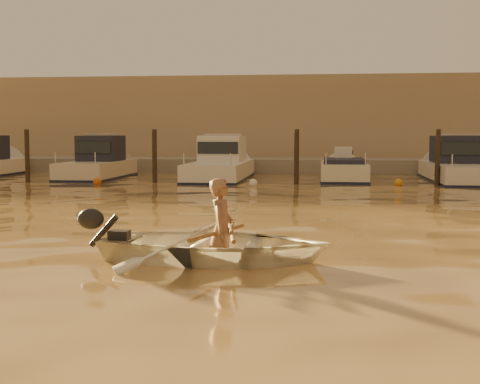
# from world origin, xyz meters

# --- Properties ---
(ground_plane) EXTENTS (160.00, 160.00, 0.00)m
(ground_plane) POSITION_xyz_m (0.00, 0.00, 0.00)
(ground_plane) COLOR olive
(ground_plane) RESTS_ON ground
(dinghy) EXTENTS (3.49, 2.57, 0.70)m
(dinghy) POSITION_xyz_m (-0.82, -0.99, 0.23)
(dinghy) COLOR silver
(dinghy) RESTS_ON ground_plane
(person) EXTENTS (0.39, 0.57, 1.52)m
(person) POSITION_xyz_m (-0.72, -0.99, 0.46)
(person) COLOR #8E6047
(person) RESTS_ON dinghy
(outboard_motor) EXTENTS (0.92, 0.44, 0.70)m
(outboard_motor) POSITION_xyz_m (-2.32, -0.91, 0.28)
(outboard_motor) COLOR black
(outboard_motor) RESTS_ON dinghy
(oar_port) EXTENTS (0.39, 2.08, 0.13)m
(oar_port) POSITION_xyz_m (-0.58, -1.00, 0.42)
(oar_port) COLOR brown
(oar_port) RESTS_ON dinghy
(oar_starboard) EXTENTS (0.52, 2.06, 0.13)m
(oar_starboard) POSITION_xyz_m (-0.77, -0.99, 0.42)
(oar_starboard) COLOR brown
(oar_starboard) RESTS_ON dinghy
(moored_boat_1) EXTENTS (1.95, 5.92, 1.75)m
(moored_boat_1) POSITION_xyz_m (-8.49, 16.00, 0.62)
(moored_boat_1) COLOR beige
(moored_boat_1) RESTS_ON ground_plane
(moored_boat_2) EXTENTS (2.12, 7.15, 1.75)m
(moored_boat_2) POSITION_xyz_m (-3.36, 16.00, 0.62)
(moored_boat_2) COLOR silver
(moored_boat_2) RESTS_ON ground_plane
(moored_boat_3) EXTENTS (1.77, 5.21, 0.95)m
(moored_boat_3) POSITION_xyz_m (1.57, 16.00, 0.22)
(moored_boat_3) COLOR beige
(moored_boat_3) RESTS_ON ground_plane
(moored_boat_4) EXTENTS (2.38, 7.30, 1.75)m
(moored_boat_4) POSITION_xyz_m (6.09, 16.00, 0.62)
(moored_boat_4) COLOR silver
(moored_boat_4) RESTS_ON ground_plane
(piling_0) EXTENTS (0.18, 0.18, 2.20)m
(piling_0) POSITION_xyz_m (-10.50, 13.80, 0.90)
(piling_0) COLOR #2D2319
(piling_0) RESTS_ON ground_plane
(piling_1) EXTENTS (0.18, 0.18, 2.20)m
(piling_1) POSITION_xyz_m (-5.50, 13.80, 0.90)
(piling_1) COLOR #2D2319
(piling_1) RESTS_ON ground_plane
(piling_2) EXTENTS (0.18, 0.18, 2.20)m
(piling_2) POSITION_xyz_m (-0.20, 13.80, 0.90)
(piling_2) COLOR #2D2319
(piling_2) RESTS_ON ground_plane
(piling_3) EXTENTS (0.18, 0.18, 2.20)m
(piling_3) POSITION_xyz_m (4.80, 13.80, 0.90)
(piling_3) COLOR #2D2319
(piling_3) RESTS_ON ground_plane
(fender_b) EXTENTS (0.30, 0.30, 0.30)m
(fender_b) POSITION_xyz_m (-7.41, 12.86, 0.10)
(fender_b) COLOR #C95A17
(fender_b) RESTS_ON ground_plane
(fender_c) EXTENTS (0.30, 0.30, 0.30)m
(fender_c) POSITION_xyz_m (-1.67, 12.72, 0.10)
(fender_c) COLOR silver
(fender_c) RESTS_ON ground_plane
(fender_d) EXTENTS (0.30, 0.30, 0.30)m
(fender_d) POSITION_xyz_m (3.43, 13.58, 0.10)
(fender_d) COLOR orange
(fender_d) RESTS_ON ground_plane
(quay) EXTENTS (52.00, 4.00, 1.00)m
(quay) POSITION_xyz_m (0.00, 21.50, 0.15)
(quay) COLOR gray
(quay) RESTS_ON ground_plane
(waterfront_building) EXTENTS (46.00, 7.00, 4.80)m
(waterfront_building) POSITION_xyz_m (0.00, 27.00, 2.40)
(waterfront_building) COLOR #9E8466
(waterfront_building) RESTS_ON quay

